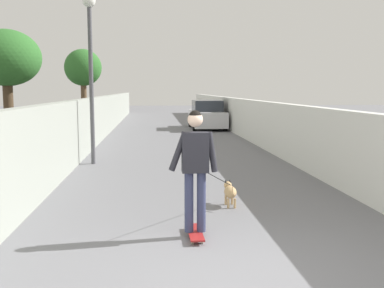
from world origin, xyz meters
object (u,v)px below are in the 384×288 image
at_px(lamp_post, 90,51).
at_px(skateboard, 195,232).
at_px(tree_left_mid, 83,69).
at_px(car_near, 207,115).
at_px(tree_left_near, 6,60).
at_px(person_skateboarder, 195,161).
at_px(dog, 230,191).

bearing_deg(lamp_post, skateboard, -160.76).
relative_size(tree_left_mid, lamp_post, 0.88).
distance_m(skateboard, car_near, 18.10).
height_order(tree_left_near, skateboard, tree_left_near).
bearing_deg(tree_left_mid, lamp_post, -170.30).
xyz_separation_m(person_skateboarder, dog, (1.68, -0.80, -0.85)).
bearing_deg(skateboard, lamp_post, 19.24).
bearing_deg(person_skateboarder, tree_left_mid, 13.44).
relative_size(lamp_post, skateboard, 5.93).
bearing_deg(tree_left_mid, person_skateboarder, -166.56).
bearing_deg(tree_left_mid, tree_left_near, 178.81).
bearing_deg(person_skateboarder, car_near, -7.46).
relative_size(skateboard, person_skateboarder, 0.45).
xyz_separation_m(lamp_post, car_near, (11.26, -4.68, -2.50)).
relative_size(tree_left_near, dog, 1.84).
distance_m(lamp_post, dog, 6.58).
bearing_deg(skateboard, car_near, -7.46).
distance_m(person_skateboarder, dog, 2.05).
relative_size(person_skateboarder, car_near, 0.42).
bearing_deg(tree_left_near, car_near, -29.45).
xyz_separation_m(tree_left_near, car_near, (11.97, -6.76, -2.19)).
height_order(tree_left_near, person_skateboarder, tree_left_near).
distance_m(tree_left_near, dog, 7.24).
relative_size(tree_left_near, lamp_post, 0.78).
relative_size(tree_left_near, person_skateboarder, 2.09).
bearing_deg(dog, person_skateboarder, 154.54).
bearing_deg(tree_left_mid, skateboard, -166.56).
relative_size(tree_left_mid, dog, 2.09).
bearing_deg(dog, car_near, -5.44).
distance_m(tree_left_mid, person_skateboarder, 18.07).
bearing_deg(skateboard, tree_left_near, 36.51).
height_order(skateboard, car_near, car_near).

